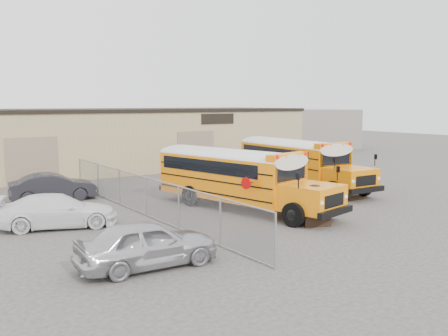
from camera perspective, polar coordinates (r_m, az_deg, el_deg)
ground at (r=23.94m, az=7.46°, el=-4.93°), size 120.00×120.00×0.00m
warehouse at (r=40.58m, az=-11.79°, el=3.40°), size 30.20×10.20×4.67m
chainlink_fence at (r=22.91m, az=-8.91°, el=-3.22°), size 0.07×18.07×1.81m
distant_building_right at (r=57.40m, az=9.23°, el=4.41°), size 10.00×8.00×4.40m
school_bus_left at (r=28.53m, az=-7.57°, el=0.51°), size 4.44×10.33×2.94m
school_bus_right at (r=35.44m, az=2.06°, el=1.92°), size 3.00×10.19×2.95m
tarp_bundle at (r=21.39m, az=10.29°, el=-4.08°), size 1.46×1.40×1.71m
car_silver at (r=15.85m, az=-8.79°, el=-8.55°), size 4.52×2.02×1.51m
car_white at (r=21.73m, az=-18.46°, el=-4.67°), size 5.12×3.31×1.38m
car_dark at (r=27.73m, az=-18.93°, el=-2.06°), size 4.58×2.19×1.45m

